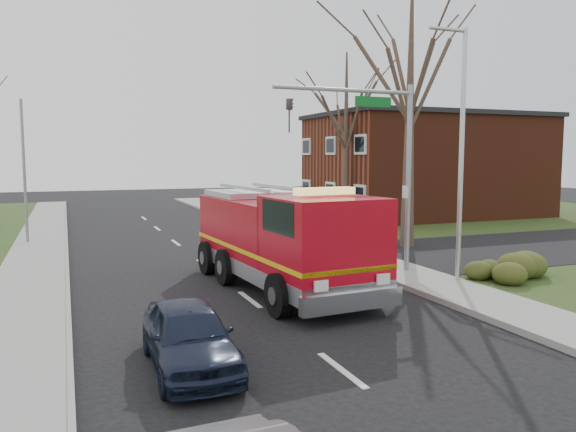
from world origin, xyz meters
name	(u,v)px	position (x,y,z in m)	size (l,w,h in m)	color
ground	(250,300)	(0.00, 0.00, 0.00)	(120.00, 120.00, 0.00)	black
sidewalk_right	(424,281)	(6.20, 0.00, 0.07)	(2.40, 80.00, 0.15)	gray
sidewalk_left	(21,319)	(-6.20, 0.00, 0.07)	(2.40, 80.00, 0.15)	gray
brick_building	(426,165)	(19.00, 18.00, 3.66)	(15.40, 10.40, 7.25)	#5E2716
health_center_sign	(358,216)	(10.50, 12.50, 0.88)	(0.12, 2.00, 1.40)	#491311
hedge_corner	(510,265)	(9.00, -1.00, 0.58)	(2.80, 2.00, 0.90)	#353C15
bare_tree_near	(410,86)	(9.50, 6.00, 7.41)	(6.00, 6.00, 12.00)	#3B2B23
bare_tree_far	(346,120)	(11.00, 15.00, 6.49)	(5.25, 5.25, 10.50)	#3B2B23
traffic_signal_mast	(378,144)	(5.21, 1.50, 4.71)	(5.29, 0.18, 6.80)	gray
streetlight_pole	(460,148)	(7.14, -0.50, 4.55)	(1.48, 0.16, 8.40)	#B7BABF
utility_pole_far	(24,173)	(-6.80, 14.00, 3.50)	(0.14, 0.14, 7.00)	gray
fire_engine	(283,242)	(1.39, 0.84, 1.55)	(3.74, 8.69, 3.42)	#A60717
parked_car_maroon	(189,336)	(-2.80, -4.75, 0.67)	(1.59, 3.96, 1.35)	#161D30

